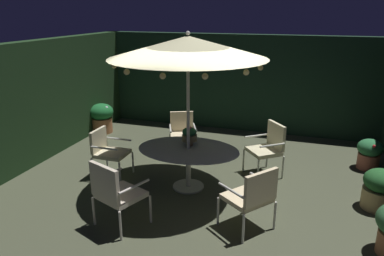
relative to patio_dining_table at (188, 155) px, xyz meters
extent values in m
cube|color=#454935|center=(0.18, 0.02, -0.64)|extent=(7.56, 7.63, 0.02)
cube|color=#182F20|center=(0.18, 3.69, 0.61)|extent=(7.56, 0.30, 2.49)
cube|color=#1C351A|center=(-3.45, 0.02, 0.61)|extent=(0.30, 7.63, 2.49)
cylinder|color=beige|center=(0.00, 0.00, -0.62)|extent=(0.56, 0.56, 0.03)
cylinder|color=beige|center=(0.00, 0.00, -0.27)|extent=(0.09, 0.09, 0.72)
ellipsoid|color=#93939A|center=(0.00, 0.00, 0.10)|extent=(1.82, 1.32, 0.03)
cylinder|color=silver|center=(0.00, 0.00, 0.59)|extent=(0.06, 0.06, 2.45)
cone|color=beige|center=(0.00, 0.00, 1.87)|extent=(2.61, 2.61, 0.36)
sphere|color=silver|center=(0.00, 0.00, 2.09)|extent=(0.07, 0.07, 0.07)
sphere|color=#F9DB8C|center=(1.18, -0.04, 1.60)|extent=(0.09, 0.09, 0.09)
sphere|color=#F9DB8C|center=(1.05, 0.55, 1.60)|extent=(0.09, 0.09, 0.09)
sphere|color=#F9DB8C|center=(0.61, 1.01, 1.60)|extent=(0.09, 0.09, 0.09)
sphere|color=#F9DB8C|center=(-0.03, 1.18, 1.60)|extent=(0.09, 0.09, 0.09)
sphere|color=#F9DB8C|center=(-0.62, 1.01, 1.60)|extent=(0.09, 0.09, 0.09)
sphere|color=#F9DB8C|center=(-1.05, 0.54, 1.60)|extent=(0.09, 0.09, 0.09)
sphere|color=#F9DB8C|center=(-1.18, -0.05, 1.60)|extent=(0.09, 0.09, 0.09)
sphere|color=#F9DB8C|center=(-1.04, -0.56, 1.60)|extent=(0.09, 0.09, 0.09)
sphere|color=#F9DB8C|center=(-0.57, -1.04, 1.60)|extent=(0.09, 0.09, 0.09)
sphere|color=#F9DB8C|center=(0.04, -1.18, 1.60)|extent=(0.09, 0.09, 0.09)
sphere|color=#F9DB8C|center=(0.58, -1.03, 1.60)|extent=(0.09, 0.09, 0.09)
sphere|color=#F9DB8C|center=(1.05, -0.54, 1.60)|extent=(0.09, 0.09, 0.09)
cylinder|color=#8C6E4C|center=(-0.03, 0.17, 0.16)|extent=(0.12, 0.12, 0.09)
cylinder|color=olive|center=(-0.03, 0.17, 0.26)|extent=(0.27, 0.27, 0.11)
ellipsoid|color=#245A36|center=(-0.03, 0.17, 0.37)|extent=(0.25, 0.25, 0.15)
sphere|color=#DD4D63|center=(-0.03, 0.17, 0.43)|extent=(0.09, 0.09, 0.09)
cylinder|color=silver|center=(-1.24, 0.27, -0.42)|extent=(0.04, 0.04, 0.43)
cylinder|color=silver|center=(-1.24, -0.26, -0.42)|extent=(0.04, 0.04, 0.43)
cylinder|color=silver|center=(-1.82, 0.27, -0.42)|extent=(0.04, 0.04, 0.43)
cylinder|color=silver|center=(-1.82, -0.26, -0.42)|extent=(0.04, 0.04, 0.43)
cube|color=beige|center=(-1.53, 0.00, -0.17)|extent=(0.57, 0.52, 0.07)
cube|color=beige|center=(-1.81, 0.00, 0.08)|extent=(0.06, 0.51, 0.42)
cylinder|color=silver|center=(-1.53, 0.27, 0.04)|extent=(0.55, 0.04, 0.04)
cylinder|color=silver|center=(-1.53, -0.26, 0.04)|extent=(0.55, 0.04, 0.04)
cylinder|color=beige|center=(-0.74, -1.04, -0.41)|extent=(0.04, 0.04, 0.45)
cylinder|color=beige|center=(-0.18, -1.27, -0.41)|extent=(0.04, 0.04, 0.45)
cylinder|color=beige|center=(-0.96, -1.58, -0.41)|extent=(0.04, 0.04, 0.45)
cylinder|color=beige|center=(-0.39, -1.81, -0.41)|extent=(0.04, 0.04, 0.45)
cube|color=beige|center=(-0.57, -1.42, -0.15)|extent=(0.76, 0.74, 0.07)
cube|color=beige|center=(-0.67, -1.68, 0.15)|extent=(0.56, 0.27, 0.52)
cylinder|color=beige|center=(-0.85, -1.31, 0.09)|extent=(0.24, 0.53, 0.04)
cylinder|color=beige|center=(-0.28, -1.54, 0.09)|extent=(0.24, 0.53, 0.04)
cylinder|color=silver|center=(0.80, -1.01, -0.41)|extent=(0.04, 0.04, 0.45)
cylinder|color=silver|center=(1.18, -0.53, -0.41)|extent=(0.04, 0.04, 0.45)
cylinder|color=silver|center=(1.24, -1.35, -0.41)|extent=(0.04, 0.04, 0.45)
cylinder|color=silver|center=(1.62, -0.87, -0.41)|extent=(0.04, 0.04, 0.45)
cube|color=beige|center=(1.21, -0.94, -0.15)|extent=(0.80, 0.81, 0.07)
cube|color=beige|center=(1.42, -1.10, 0.12)|extent=(0.40, 0.50, 0.47)
cylinder|color=silver|center=(1.02, -1.18, 0.06)|extent=(0.45, 0.36, 0.04)
cylinder|color=silver|center=(1.40, -0.70, 0.06)|extent=(0.45, 0.36, 0.04)
cylinder|color=beige|center=(1.17, 0.56, -0.40)|extent=(0.04, 0.04, 0.46)
cylinder|color=beige|center=(0.82, 1.00, -0.40)|extent=(0.04, 0.04, 0.46)
cylinder|color=beige|center=(1.59, 0.89, -0.40)|extent=(0.04, 0.04, 0.46)
cylinder|color=beige|center=(1.24, 1.33, -0.40)|extent=(0.04, 0.04, 0.46)
cube|color=beige|center=(1.21, 0.95, -0.14)|extent=(0.76, 0.76, 0.07)
cube|color=beige|center=(1.41, 1.10, 0.14)|extent=(0.38, 0.46, 0.50)
cylinder|color=beige|center=(1.38, 0.72, 0.08)|extent=(0.43, 0.35, 0.04)
cylinder|color=beige|center=(1.03, 1.17, 0.08)|extent=(0.43, 0.35, 0.04)
cylinder|color=silver|center=(-0.24, 1.24, -0.43)|extent=(0.04, 0.04, 0.40)
cylinder|color=silver|center=(-0.73, 1.03, -0.43)|extent=(0.04, 0.04, 0.40)
cylinder|color=silver|center=(-0.48, 1.79, -0.43)|extent=(0.04, 0.04, 0.40)
cylinder|color=silver|center=(-0.96, 1.58, -0.43)|extent=(0.04, 0.04, 0.40)
cube|color=beige|center=(-0.60, 1.41, -0.19)|extent=(0.71, 0.74, 0.07)
cube|color=beige|center=(-0.72, 1.67, 0.07)|extent=(0.49, 0.26, 0.45)
cylinder|color=silver|center=(-0.36, 1.51, 0.01)|extent=(0.26, 0.54, 0.04)
cylinder|color=silver|center=(-0.85, 1.30, 0.01)|extent=(0.26, 0.54, 0.04)
cylinder|color=tan|center=(3.15, 0.27, -0.46)|extent=(0.52, 0.52, 0.34)
ellipsoid|color=#255E2A|center=(3.15, 0.27, -0.15)|extent=(0.54, 0.54, 0.38)
sphere|color=#EEBC4F|center=(3.18, 0.48, -0.12)|extent=(0.08, 0.08, 0.08)
sphere|color=#F1BE49|center=(3.00, 0.38, -0.12)|extent=(0.06, 0.06, 0.06)
sphere|color=#DCBF4E|center=(3.06, 0.16, -0.08)|extent=(0.09, 0.09, 0.09)
cylinder|color=#AE5D47|center=(3.20, 1.91, -0.48)|extent=(0.42, 0.42, 0.31)
ellipsoid|color=#2B703E|center=(3.20, 1.91, -0.18)|extent=(0.49, 0.49, 0.34)
sphere|color=red|center=(3.37, 1.87, -0.15)|extent=(0.07, 0.07, 0.07)
sphere|color=#D03846|center=(3.21, 2.06, -0.14)|extent=(0.06, 0.06, 0.06)
sphere|color=red|center=(3.11, 2.01, -0.15)|extent=(0.08, 0.08, 0.08)
sphere|color=red|center=(3.10, 1.85, -0.11)|extent=(0.10, 0.10, 0.10)
sphere|color=red|center=(3.23, 1.70, -0.08)|extent=(0.06, 0.06, 0.06)
cylinder|color=#AD6941|center=(-3.13, 2.25, -0.44)|extent=(0.52, 0.52, 0.39)
ellipsoid|color=#1C632D|center=(-3.13, 2.25, -0.08)|extent=(0.61, 0.61, 0.43)
sphere|color=silver|center=(-2.95, 2.22, 0.04)|extent=(0.10, 0.10, 0.10)
sphere|color=beige|center=(-3.06, 2.37, 0.07)|extent=(0.07, 0.07, 0.07)
sphere|color=beige|center=(-3.20, 2.38, -0.04)|extent=(0.08, 0.08, 0.08)
sphere|color=silver|center=(-3.32, 2.26, 0.00)|extent=(0.10, 0.10, 0.10)
sphere|color=silver|center=(-3.25, 2.14, -0.01)|extent=(0.07, 0.07, 0.07)
sphere|color=silver|center=(-3.07, 2.10, 0.02)|extent=(0.09, 0.09, 0.09)
camera|label=1|loc=(1.90, -5.65, 2.45)|focal=34.06mm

